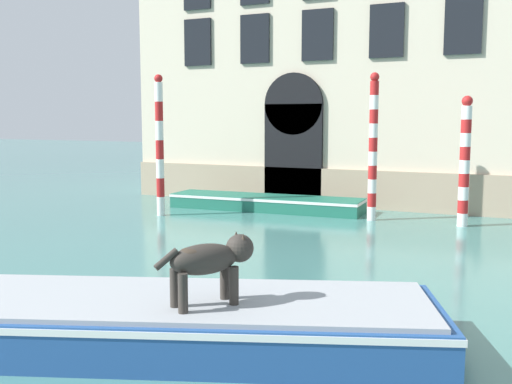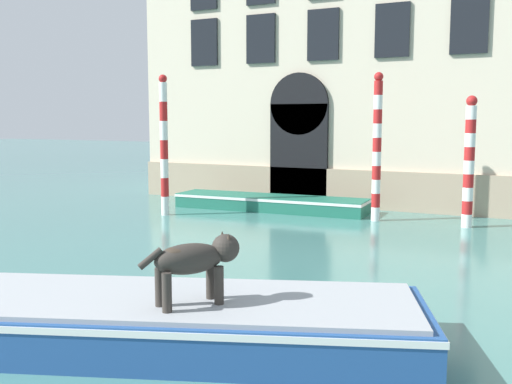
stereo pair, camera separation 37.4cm
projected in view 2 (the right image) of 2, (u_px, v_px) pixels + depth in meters
palazzo_left at (353, 5)px, 21.40m from camera, size 13.74×6.13×13.79m
boat_foreground at (69, 316)px, 7.63m from camera, size 9.14×5.13×0.63m
dog_on_deck at (196, 259)px, 7.12m from camera, size 0.85×1.08×0.84m
boat_moored_near_palazzo at (270, 203)px, 18.62m from camera, size 6.15×1.66×0.44m
mooring_pole_0 at (164, 145)px, 17.46m from camera, size 0.24×0.24×4.10m
mooring_pole_1 at (377, 147)px, 16.45m from camera, size 0.25×0.25×4.09m
mooring_pole_2 at (469, 161)px, 15.49m from camera, size 0.28×0.28×3.43m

